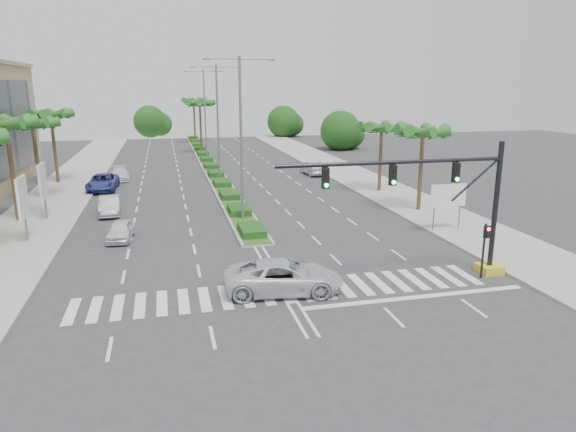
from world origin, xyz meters
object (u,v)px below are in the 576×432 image
Objects in this scene: car_parked_d at (120,174)px; car_right at (312,168)px; car_parked_a at (121,230)px; car_parked_b at (109,205)px; car_parked_c at (103,182)px; car_crossing at (284,277)px.

car_parked_d is 1.01× the size of car_right.
car_parked_b is at bearing 105.98° from car_parked_a.
car_parked_c is 0.97× the size of car_crossing.
car_parked_d is at bearing 99.91° from car_parked_a.
car_crossing is at bearing -66.42° from car_parked_c.
car_parked_b reaches higher than car_parked_a.
car_crossing is at bearing -65.88° from car_parked_b.
car_parked_b is 0.75× the size of car_crossing.
car_parked_b is 0.95× the size of car_right.
car_crossing is (8.52, -11.30, 0.18)m from car_parked_a.
car_parked_b is at bearing 35.79° from car_crossing.
car_parked_c reaches higher than car_right.
car_parked_a is 7.62m from car_parked_b.
car_crossing is at bearing 67.21° from car_right.
car_parked_a is 0.85× the size of car_parked_b.
car_parked_d reaches higher than car_parked_a.
car_crossing reaches higher than car_right.
car_parked_a is 23.48m from car_parked_d.
car_parked_c reaches higher than car_parked_d.
car_crossing is at bearing -47.32° from car_parked_a.
car_parked_c is at bearing -106.84° from car_parked_d.
car_parked_a is 0.81× the size of car_parked_d.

